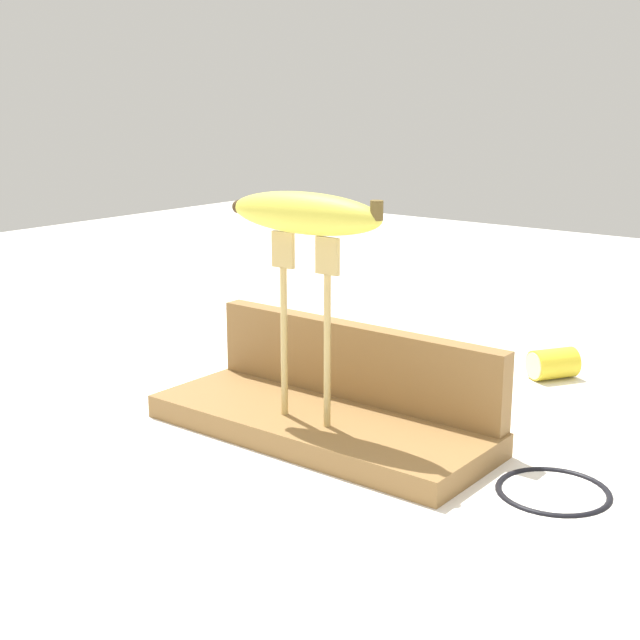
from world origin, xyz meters
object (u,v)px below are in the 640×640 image
(banana_chunk_near, at_px, (552,364))
(wire_coil, at_px, (554,489))
(banana_raised_center, at_px, (305,213))
(fork_fallen_near, at_px, (384,372))
(fork_stand_center, at_px, (305,312))

(banana_chunk_near, height_order, wire_coil, banana_chunk_near)
(banana_raised_center, relative_size, banana_chunk_near, 2.62)
(banana_chunk_near, relative_size, wire_coil, 0.66)
(banana_raised_center, xyz_separation_m, fork_fallen_near, (-0.06, 0.24, -0.23))
(fork_stand_center, relative_size, banana_raised_center, 1.06)
(fork_fallen_near, xyz_separation_m, wire_coil, (0.31, -0.19, -0.00))
(fork_stand_center, distance_m, banana_chunk_near, 0.39)
(banana_chunk_near, bearing_deg, wire_coil, -65.77)
(fork_fallen_near, bearing_deg, wire_coil, -31.46)
(fork_fallen_near, distance_m, wire_coil, 0.37)
(fork_stand_center, height_order, banana_raised_center, banana_raised_center)
(wire_coil, bearing_deg, fork_fallen_near, 148.54)
(wire_coil, bearing_deg, banana_raised_center, -169.42)
(banana_chunk_near, bearing_deg, fork_fallen_near, -145.95)
(fork_fallen_near, distance_m, banana_chunk_near, 0.21)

